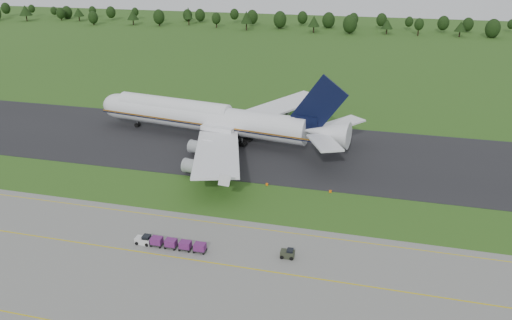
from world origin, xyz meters
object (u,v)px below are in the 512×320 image
(utility_cart, at_px, (287,254))
(baggage_train, at_px, (169,243))
(edge_markers, at_px, (267,184))
(aircraft, at_px, (210,118))

(utility_cart, bearing_deg, baggage_train, -174.24)
(baggage_train, height_order, edge_markers, baggage_train)
(baggage_train, bearing_deg, edge_markers, 68.98)
(aircraft, xyz_separation_m, edge_markers, (20.89, -24.01, -5.41))
(aircraft, relative_size, utility_cart, 31.67)
(baggage_train, xyz_separation_m, edge_markers, (10.38, 27.02, -0.60))
(baggage_train, distance_m, utility_cart, 19.72)
(aircraft, height_order, utility_cart, aircraft)
(aircraft, relative_size, baggage_train, 5.69)
(baggage_train, relative_size, edge_markers, 0.46)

